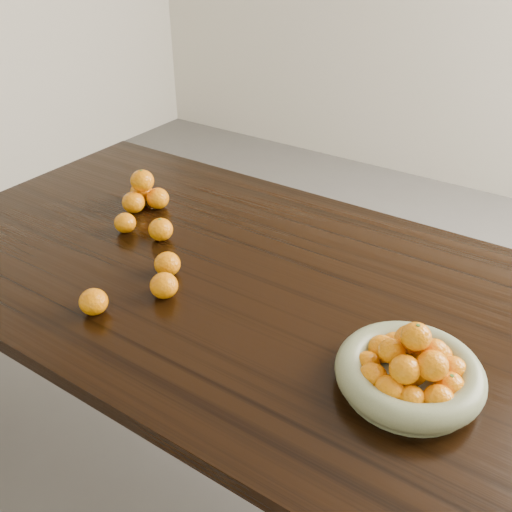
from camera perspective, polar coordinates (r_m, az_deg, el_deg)
The scene contains 9 objects.
ground at distance 1.93m, azimuth 1.11°, elevation -21.35°, with size 5.00×5.00×0.00m, color #555350.
dining_table at distance 1.45m, azimuth 1.37°, elevation -5.65°, with size 2.00×1.00×0.75m.
fruit_bowl at distance 1.14m, azimuth 15.17°, elevation -11.04°, with size 0.28×0.28×0.15m.
orange_pyramid at distance 1.76m, azimuth -11.17°, elevation 6.20°, with size 0.14×0.14×0.12m.
loose_orange_0 at distance 1.58m, azimuth -9.51°, elevation 2.63°, with size 0.07×0.07×0.06m, color orange.
loose_orange_1 at distance 1.43m, azimuth -8.85°, elevation -0.79°, with size 0.07×0.07×0.06m, color orange.
loose_orange_2 at distance 1.35m, azimuth -9.18°, elevation -2.93°, with size 0.07×0.07×0.06m, color orange.
loose_orange_3 at distance 1.64m, azimuth -12.95°, elevation 3.25°, with size 0.06×0.06×0.06m, color orange.
loose_orange_4 at distance 1.34m, azimuth -15.93°, elevation -4.42°, with size 0.07×0.07×0.06m, color orange.
Camera 1 is at (0.61, -0.97, 1.55)m, focal length 40.00 mm.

